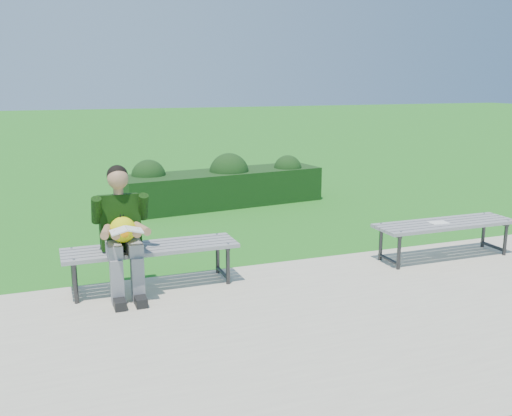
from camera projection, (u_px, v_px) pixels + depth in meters
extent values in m
plane|color=#237D26|center=(268.00, 265.00, 6.82)|extent=(80.00, 80.00, 0.00)
cube|color=beige|center=(339.00, 320.00, 5.22)|extent=(30.00, 3.50, 0.02)
cube|color=#194115|center=(223.00, 188.00, 10.05)|extent=(3.67, 1.34, 0.60)
sphere|color=#194115|center=(149.00, 177.00, 9.60)|extent=(0.65, 0.65, 0.58)
sphere|color=#194115|center=(229.00, 173.00, 10.01)|extent=(0.78, 0.78, 0.70)
sphere|color=#194115|center=(288.00, 169.00, 10.43)|extent=(0.57, 0.57, 0.51)
cube|color=gray|center=(155.00, 253.00, 5.75)|extent=(1.80, 0.08, 0.04)
cube|color=gray|center=(153.00, 251.00, 5.85)|extent=(1.80, 0.08, 0.04)
cube|color=gray|center=(151.00, 248.00, 5.94)|extent=(1.80, 0.08, 0.04)
cube|color=gray|center=(149.00, 245.00, 6.04)|extent=(1.80, 0.09, 0.04)
cube|color=gray|center=(147.00, 243.00, 6.13)|extent=(1.80, 0.09, 0.04)
cylinder|color=#2D2D30|center=(75.00, 283.00, 5.55)|extent=(0.04, 0.04, 0.41)
cylinder|color=#2D2D30|center=(73.00, 271.00, 5.90)|extent=(0.04, 0.04, 0.41)
cylinder|color=#2D2D30|center=(73.00, 260.00, 5.68)|extent=(0.04, 0.42, 0.04)
cylinder|color=#2D2D30|center=(75.00, 291.00, 5.75)|extent=(0.04, 0.42, 0.04)
cylinder|color=gray|center=(74.00, 260.00, 5.48)|extent=(0.02, 0.02, 0.01)
cylinder|color=gray|center=(71.00, 248.00, 5.86)|extent=(0.02, 0.02, 0.01)
cylinder|color=#2D2D30|center=(228.00, 266.00, 6.08)|extent=(0.04, 0.04, 0.41)
cylinder|color=#2D2D30|center=(218.00, 256.00, 6.43)|extent=(0.04, 0.04, 0.41)
cylinder|color=#2D2D30|center=(222.00, 244.00, 6.22)|extent=(0.04, 0.42, 0.04)
cylinder|color=#2D2D30|center=(223.00, 273.00, 6.29)|extent=(0.04, 0.42, 0.04)
cylinder|color=gray|center=(228.00, 244.00, 6.01)|extent=(0.02, 0.02, 0.01)
cylinder|color=gray|center=(217.00, 234.00, 6.39)|extent=(0.02, 0.02, 0.01)
cube|color=gray|center=(457.00, 228.00, 6.76)|extent=(1.80, 0.08, 0.04)
cube|color=gray|center=(451.00, 226.00, 6.85)|extent=(1.80, 0.08, 0.04)
cube|color=gray|center=(445.00, 224.00, 6.95)|extent=(1.80, 0.08, 0.04)
cube|color=gray|center=(440.00, 222.00, 7.04)|extent=(1.80, 0.08, 0.04)
cube|color=gray|center=(434.00, 220.00, 7.14)|extent=(1.80, 0.08, 0.04)
cylinder|color=#2D2D30|center=(399.00, 252.00, 6.56)|extent=(0.04, 0.04, 0.41)
cylinder|color=#2D2D30|center=(381.00, 244.00, 6.90)|extent=(0.04, 0.04, 0.41)
cylinder|color=#2D2D30|center=(390.00, 233.00, 6.69)|extent=(0.04, 0.42, 0.04)
cylinder|color=#2D2D30|center=(389.00, 260.00, 6.76)|extent=(0.04, 0.42, 0.04)
cylinder|color=gray|center=(401.00, 232.00, 6.49)|extent=(0.02, 0.02, 0.01)
cylinder|color=gray|center=(381.00, 223.00, 6.87)|extent=(0.02, 0.02, 0.01)
cylinder|color=#2D2D30|center=(505.00, 239.00, 7.09)|extent=(0.04, 0.04, 0.41)
cylinder|color=#2D2D30|center=(483.00, 232.00, 7.44)|extent=(0.04, 0.04, 0.41)
cylinder|color=#2D2D30|center=(495.00, 222.00, 7.23)|extent=(0.04, 0.42, 0.04)
cylinder|color=#2D2D30|center=(493.00, 246.00, 7.30)|extent=(0.04, 0.42, 0.04)
cylinder|color=gray|center=(508.00, 220.00, 7.02)|extent=(0.02, 0.02, 0.01)
cylinder|color=gray|center=(484.00, 213.00, 7.40)|extent=(0.02, 0.02, 0.01)
cube|color=gray|center=(113.00, 248.00, 5.64)|extent=(0.14, 0.42, 0.13)
cube|color=gray|center=(134.00, 246.00, 5.71)|extent=(0.14, 0.42, 0.13)
cube|color=gray|center=(117.00, 282.00, 5.54)|extent=(0.12, 0.13, 0.45)
cube|color=gray|center=(138.00, 279.00, 5.61)|extent=(0.12, 0.13, 0.45)
cube|color=black|center=(119.00, 303.00, 5.49)|extent=(0.11, 0.26, 0.09)
cube|color=black|center=(140.00, 300.00, 5.55)|extent=(0.11, 0.26, 0.09)
cube|color=black|center=(120.00, 222.00, 5.81)|extent=(0.40, 0.30, 0.59)
cylinder|color=#AA7856|center=(118.00, 191.00, 5.72)|extent=(0.10, 0.10, 0.08)
sphere|color=#AA7856|center=(118.00, 179.00, 5.67)|extent=(0.21, 0.21, 0.21)
sphere|color=black|center=(117.00, 175.00, 5.69)|extent=(0.21, 0.21, 0.21)
cylinder|color=black|center=(96.00, 210.00, 5.60)|extent=(0.10, 0.21, 0.30)
cylinder|color=black|center=(143.00, 207.00, 5.76)|extent=(0.10, 0.21, 0.30)
cylinder|color=#AA7856|center=(106.00, 232.00, 5.46)|extent=(0.14, 0.31, 0.08)
cylinder|color=#AA7856|center=(142.00, 229.00, 5.58)|extent=(0.14, 0.31, 0.08)
sphere|color=#AA7856|center=(116.00, 235.00, 5.34)|extent=(0.09, 0.09, 0.09)
sphere|color=#AA7856|center=(137.00, 233.00, 5.41)|extent=(0.09, 0.09, 0.09)
sphere|color=gold|center=(123.00, 230.00, 5.61)|extent=(0.26, 0.26, 0.26)
cone|color=#FF9409|center=(124.00, 233.00, 5.51)|extent=(0.08, 0.08, 0.08)
cone|color=black|center=(120.00, 217.00, 5.59)|extent=(0.03, 0.05, 0.08)
cone|color=black|center=(123.00, 217.00, 5.61)|extent=(0.03, 0.04, 0.07)
sphere|color=white|center=(119.00, 230.00, 5.50)|extent=(0.05, 0.05, 0.05)
sphere|color=white|center=(129.00, 229.00, 5.53)|extent=(0.05, 0.05, 0.05)
cube|color=white|center=(118.00, 231.00, 5.32)|extent=(0.15, 0.20, 0.05)
cube|color=white|center=(135.00, 229.00, 5.37)|extent=(0.15, 0.20, 0.05)
cube|color=white|center=(439.00, 223.00, 6.91)|extent=(0.23, 0.18, 0.01)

